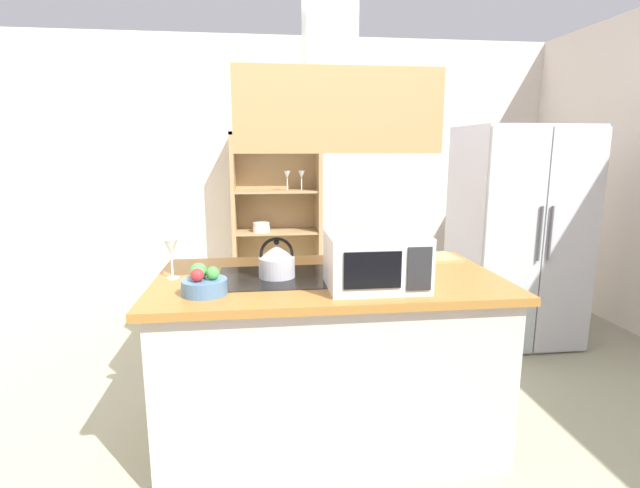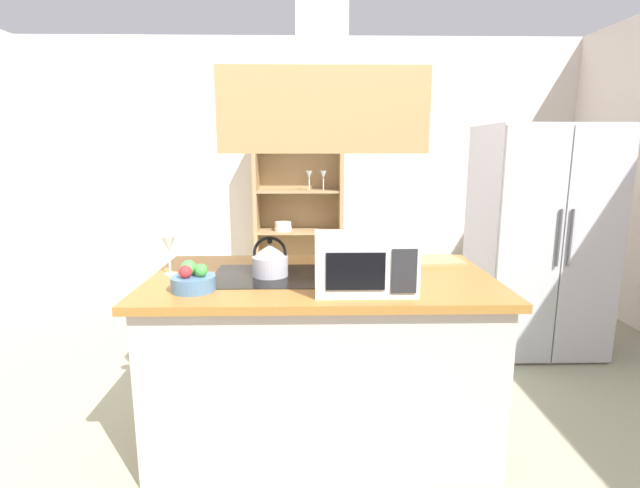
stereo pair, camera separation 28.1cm
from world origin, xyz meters
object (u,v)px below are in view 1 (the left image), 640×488
at_px(refrigerator, 516,236).
at_px(cutting_board, 429,258).
at_px(dish_cabinet, 277,224).
at_px(kettle, 277,261).
at_px(microwave, 376,261).
at_px(wine_glass_on_counter, 171,249).
at_px(fruit_bowl, 204,283).

relative_size(refrigerator, cutting_board, 5.08).
bearing_deg(dish_cabinet, cutting_board, -70.74).
distance_m(kettle, microwave, 0.52).
xyz_separation_m(microwave, wine_glass_on_counter, (-0.99, 0.28, 0.02)).
bearing_deg(fruit_bowl, cutting_board, 23.45).
xyz_separation_m(dish_cabinet, microwave, (0.38, -2.91, 0.27)).
bearing_deg(microwave, fruit_bowl, -179.32).
distance_m(dish_cabinet, cutting_board, 2.52).
distance_m(dish_cabinet, wine_glass_on_counter, 2.72).
height_order(refrigerator, dish_cabinet, refrigerator).
height_order(kettle, wine_glass_on_counter, kettle).
relative_size(dish_cabinet, fruit_bowl, 8.33).
xyz_separation_m(cutting_board, microwave, (-0.45, -0.54, 0.12)).
bearing_deg(dish_cabinet, wine_glass_on_counter, -103.20).
relative_size(cutting_board, fruit_bowl, 1.65).
relative_size(microwave, wine_glass_on_counter, 2.23).
xyz_separation_m(kettle, microwave, (0.46, -0.24, 0.04)).
height_order(dish_cabinet, kettle, dish_cabinet).
bearing_deg(refrigerator, dish_cabinet, 141.29).
height_order(dish_cabinet, cutting_board, dish_cabinet).
height_order(microwave, wine_glass_on_counter, microwave).
relative_size(kettle, fruit_bowl, 1.01).
height_order(refrigerator, microwave, refrigerator).
bearing_deg(kettle, cutting_board, 17.88).
xyz_separation_m(refrigerator, fruit_bowl, (-2.30, -1.42, 0.09)).
height_order(kettle, fruit_bowl, kettle).
relative_size(cutting_board, microwave, 0.74).
relative_size(dish_cabinet, microwave, 3.74).
bearing_deg(microwave, refrigerator, 43.18).
relative_size(kettle, cutting_board, 0.61).
bearing_deg(kettle, dish_cabinet, 88.17).
height_order(cutting_board, wine_glass_on_counter, wine_glass_on_counter).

